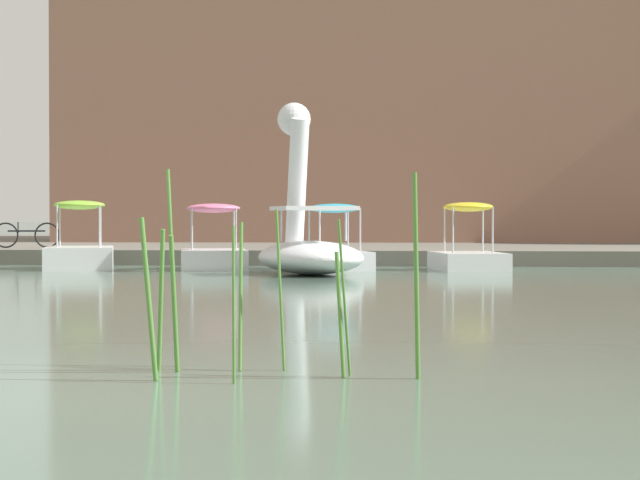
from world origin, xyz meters
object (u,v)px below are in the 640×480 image
Objects in this scene: pedal_boat_lime at (79,250)px; swan_boat at (308,239)px; pedal_boat_yellow at (468,252)px; pedal_boat_pink at (213,251)px; pedal_boat_cyan at (334,249)px; bicycle_parked at (26,235)px.

swan_boat is at bearing -18.45° from pedal_boat_lime.
pedal_boat_yellow is 0.99× the size of pedal_boat_pink.
pedal_boat_yellow is at bearing 30.15° from swan_boat.
pedal_boat_yellow is 8.41m from pedal_boat_lime.
pedal_boat_cyan is at bearing 176.39° from pedal_boat_yellow.
swan_boat is at bearing -149.85° from pedal_boat_yellow.
pedal_boat_yellow is 11.62m from bicycle_parked.
bicycle_parked is (-2.56, 3.95, 0.26)m from pedal_boat_lime.
pedal_boat_lime is 1.52× the size of bicycle_parked.
pedal_boat_cyan is at bearing 3.34° from pedal_boat_lime.
pedal_boat_yellow is at bearing -3.61° from pedal_boat_cyan.
pedal_boat_cyan is 1.44× the size of bicycle_parked.
pedal_boat_lime is at bearing -176.66° from pedal_boat_cyan.
swan_boat is at bearing -39.61° from pedal_boat_pink.
pedal_boat_lime is 4.72m from bicycle_parked.
pedal_boat_yellow is at bearing 0.97° from pedal_boat_lime.
swan_boat reaches higher than pedal_boat_yellow.
pedal_boat_lime is (-5.19, 1.73, -0.27)m from swan_boat.
pedal_boat_cyan is at bearing 80.17° from swan_boat.
pedal_boat_yellow reaches higher than bicycle_parked.
pedal_boat_pink is at bearing 140.39° from swan_boat.
pedal_boat_cyan reaches higher than bicycle_parked.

